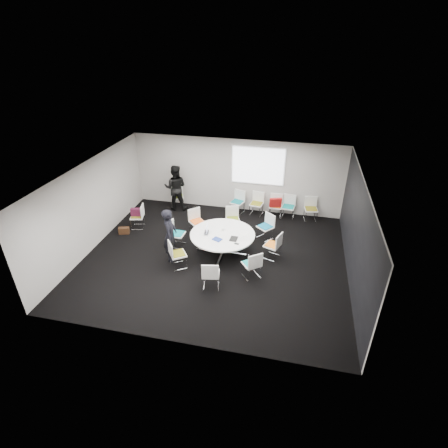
% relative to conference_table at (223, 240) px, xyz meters
% --- Properties ---
extents(room_shell, '(8.08, 7.08, 2.88)m').
position_rel_conference_table_xyz_m(room_shell, '(-0.09, -0.26, 0.89)').
color(room_shell, black).
rests_on(room_shell, ground).
extents(conference_table, '(2.01, 2.01, 0.73)m').
position_rel_conference_table_xyz_m(conference_table, '(0.00, 0.00, 0.00)').
color(conference_table, silver).
rests_on(conference_table, ground).
extents(projection_screen, '(1.90, 0.03, 1.35)m').
position_rel_conference_table_xyz_m(projection_screen, '(0.62, 3.20, 1.34)').
color(projection_screen, white).
rests_on(projection_screen, room_shell).
extents(chair_ring_a, '(0.58, 0.59, 0.88)m').
position_rel_conference_table_xyz_m(chair_ring_a, '(1.56, 0.12, -0.24)').
color(chair_ring_a, silver).
rests_on(chair_ring_a, ground).
extents(chair_ring_b, '(0.64, 0.64, 0.88)m').
position_rel_conference_table_xyz_m(chair_ring_b, '(1.21, 1.22, -0.24)').
color(chair_ring_b, silver).
rests_on(chair_ring_b, ground).
extents(chair_ring_c, '(0.58, 0.57, 0.88)m').
position_rel_conference_table_xyz_m(chair_ring_c, '(0.03, 1.49, -0.24)').
color(chair_ring_c, silver).
rests_on(chair_ring_c, ground).
extents(chair_ring_d, '(0.64, 0.64, 0.88)m').
position_rel_conference_table_xyz_m(chair_ring_d, '(-1.15, 1.06, -0.24)').
color(chair_ring_d, silver).
rests_on(chair_ring_d, ground).
extents(chair_ring_e, '(0.47, 0.48, 0.88)m').
position_rel_conference_table_xyz_m(chair_ring_e, '(-1.55, 0.13, -0.24)').
color(chair_ring_e, silver).
rests_on(chair_ring_e, ground).
extents(chair_ring_f, '(0.63, 0.63, 0.88)m').
position_rel_conference_table_xyz_m(chair_ring_f, '(-1.15, -0.97, -0.24)').
color(chair_ring_f, silver).
rests_on(chair_ring_f, ground).
extents(chair_ring_g, '(0.53, 0.52, 0.88)m').
position_rel_conference_table_xyz_m(chair_ring_g, '(0.06, -1.70, -0.24)').
color(chair_ring_g, silver).
rests_on(chair_ring_g, ground).
extents(chair_ring_h, '(0.64, 0.64, 0.88)m').
position_rel_conference_table_xyz_m(chair_ring_h, '(1.08, -0.99, -0.24)').
color(chair_ring_h, silver).
rests_on(chair_ring_h, ground).
extents(chair_back_a, '(0.58, 0.57, 0.88)m').
position_rel_conference_table_xyz_m(chair_back_a, '(-0.08, 2.91, -0.24)').
color(chair_back_a, silver).
rests_on(chair_back_a, ground).
extents(chair_back_b, '(0.53, 0.52, 0.88)m').
position_rel_conference_table_xyz_m(chair_back_b, '(0.67, 2.91, -0.24)').
color(chair_back_b, silver).
rests_on(chair_back_b, ground).
extents(chair_back_c, '(0.46, 0.45, 0.88)m').
position_rel_conference_table_xyz_m(chair_back_c, '(1.39, 2.88, -0.24)').
color(chair_back_c, silver).
rests_on(chair_back_c, ground).
extents(chair_back_d, '(0.50, 0.49, 0.88)m').
position_rel_conference_table_xyz_m(chair_back_d, '(1.87, 2.91, -0.24)').
color(chair_back_d, silver).
rests_on(chair_back_d, ground).
extents(chair_back_e, '(0.53, 0.52, 0.88)m').
position_rel_conference_table_xyz_m(chair_back_e, '(2.70, 2.91, -0.24)').
color(chair_back_e, silver).
rests_on(chair_back_e, ground).
extents(chair_spare_left, '(0.54, 0.55, 0.88)m').
position_rel_conference_table_xyz_m(chair_spare_left, '(-3.32, 0.97, -0.24)').
color(chair_spare_left, silver).
rests_on(chair_spare_left, ground).
extents(chair_person_back, '(0.59, 0.58, 0.88)m').
position_rel_conference_table_xyz_m(chair_person_back, '(-2.49, 2.88, -0.24)').
color(chair_person_back, silver).
rests_on(chair_person_back, ground).
extents(person_main, '(0.52, 0.69, 1.70)m').
position_rel_conference_table_xyz_m(person_main, '(-1.48, -0.61, 0.33)').
color(person_main, black).
rests_on(person_main, ground).
extents(person_back, '(0.98, 0.82, 1.80)m').
position_rel_conference_table_xyz_m(person_back, '(-2.48, 2.71, 0.39)').
color(person_back, black).
rests_on(person_back, ground).
extents(laptop, '(0.24, 0.34, 0.02)m').
position_rel_conference_table_xyz_m(laptop, '(-0.45, -0.06, 0.23)').
color(laptop, '#333338').
rests_on(laptop, conference_table).
extents(laptop_lid, '(0.06, 0.30, 0.22)m').
position_rel_conference_table_xyz_m(laptop_lid, '(-0.49, 0.01, 0.35)').
color(laptop_lid, silver).
rests_on(laptop_lid, conference_table).
extents(notebook_black, '(0.23, 0.31, 0.02)m').
position_rel_conference_table_xyz_m(notebook_black, '(0.40, -0.23, 0.23)').
color(notebook_black, black).
rests_on(notebook_black, conference_table).
extents(tablet_folio, '(0.32, 0.29, 0.03)m').
position_rel_conference_table_xyz_m(tablet_folio, '(-0.08, -0.37, 0.23)').
color(tablet_folio, navy).
rests_on(tablet_folio, conference_table).
extents(papers_right, '(0.36, 0.32, 0.00)m').
position_rel_conference_table_xyz_m(papers_right, '(0.66, 0.16, 0.22)').
color(papers_right, white).
rests_on(papers_right, conference_table).
extents(papers_front, '(0.33, 0.26, 0.00)m').
position_rel_conference_table_xyz_m(papers_front, '(0.60, -0.16, 0.22)').
color(papers_front, silver).
rests_on(papers_front, conference_table).
extents(cup, '(0.08, 0.08, 0.09)m').
position_rel_conference_table_xyz_m(cup, '(-0.02, 0.20, 0.26)').
color(cup, white).
rests_on(cup, conference_table).
extents(phone, '(0.15, 0.10, 0.01)m').
position_rel_conference_table_xyz_m(phone, '(0.54, -0.48, 0.22)').
color(phone, black).
rests_on(phone, conference_table).
extents(maroon_bag, '(0.42, 0.21, 0.28)m').
position_rel_conference_table_xyz_m(maroon_bag, '(-3.34, 0.97, 0.11)').
color(maroon_bag, '#50152F').
rests_on(maroon_bag, chair_spare_left).
extents(brown_bag, '(0.39, 0.26, 0.24)m').
position_rel_conference_table_xyz_m(brown_bag, '(-3.63, 0.45, -0.39)').
color(brown_bag, '#351F11').
rests_on(brown_bag, ground).
extents(red_jacket, '(0.47, 0.28, 0.36)m').
position_rel_conference_table_xyz_m(red_jacket, '(1.39, 2.66, 0.19)').
color(red_jacket, maroon).
rests_on(red_jacket, chair_back_c).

